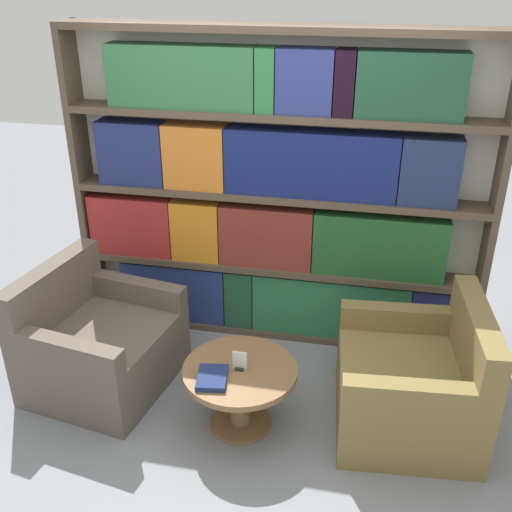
# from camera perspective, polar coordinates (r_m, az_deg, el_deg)

# --- Properties ---
(ground_plane) EXTENTS (14.00, 14.00, 0.00)m
(ground_plane) POSITION_cam_1_polar(r_m,az_deg,el_deg) (3.94, -1.64, -17.23)
(ground_plane) COLOR gray
(bookshelf) EXTENTS (3.07, 0.30, 2.34)m
(bookshelf) POSITION_cam_1_polar(r_m,az_deg,el_deg) (4.43, 1.88, 5.35)
(bookshelf) COLOR silver
(bookshelf) RESTS_ON ground_plane
(armchair_left) EXTENTS (1.01, 1.07, 0.86)m
(armchair_left) POSITION_cam_1_polar(r_m,az_deg,el_deg) (4.36, -14.76, -8.24)
(armchair_left) COLOR brown
(armchair_left) RESTS_ON ground_plane
(armchair_right) EXTENTS (0.94, 1.01, 0.86)m
(armchair_right) POSITION_cam_1_polar(r_m,az_deg,el_deg) (4.00, 14.76, -11.82)
(armchair_right) COLOR olive
(armchair_right) RESTS_ON ground_plane
(coffee_table) EXTENTS (0.72, 0.72, 0.45)m
(coffee_table) POSITION_cam_1_polar(r_m,az_deg,el_deg) (3.84, -1.53, -12.17)
(coffee_table) COLOR brown
(coffee_table) RESTS_ON ground_plane
(table_sign) EXTENTS (0.09, 0.06, 0.12)m
(table_sign) POSITION_cam_1_polar(r_m,az_deg,el_deg) (3.73, -1.56, -10.04)
(table_sign) COLOR black
(table_sign) RESTS_ON coffee_table
(stray_book) EXTENTS (0.21, 0.26, 0.04)m
(stray_book) POSITION_cam_1_polar(r_m,az_deg,el_deg) (3.67, -4.20, -11.49)
(stray_book) COLOR navy
(stray_book) RESTS_ON coffee_table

